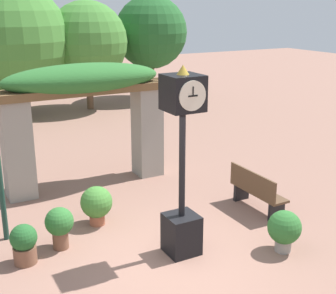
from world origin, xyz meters
TOP-DOWN VIEW (x-y plane):
  - ground_plane at (0.00, 0.00)m, footprint 60.00×60.00m
  - pedestal_clock at (0.35, 0.22)m, footprint 0.59×0.64m
  - pergola at (0.00, 4.16)m, footprint 4.47×1.23m
  - potted_plant_near_left at (-0.58, 1.98)m, footprint 0.64×0.64m
  - potted_plant_near_right at (-1.50, 1.40)m, footprint 0.52×0.52m
  - potted_plant_far_left at (1.98, -0.62)m, footprint 0.60×0.60m
  - potted_plant_far_right at (-2.18, 1.19)m, footprint 0.46×0.46m
  - park_bench at (2.66, 1.01)m, footprint 0.42×1.48m

SIDE VIEW (x-z plane):
  - ground_plane at x=0.00m, z-range 0.00..0.00m
  - potted_plant_far_right at x=-2.18m, z-range 0.02..0.73m
  - park_bench at x=2.66m, z-range -0.01..0.88m
  - potted_plant_far_left at x=1.98m, z-range 0.05..0.83m
  - potted_plant_near_left at x=-0.58m, z-range 0.05..0.86m
  - potted_plant_near_right at x=-1.50m, z-range 0.07..0.86m
  - pedestal_clock at x=0.35m, z-range -0.05..3.29m
  - pergola at x=0.00m, z-range 0.62..3.59m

